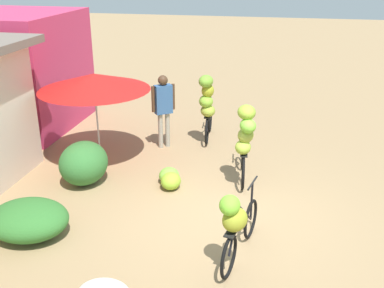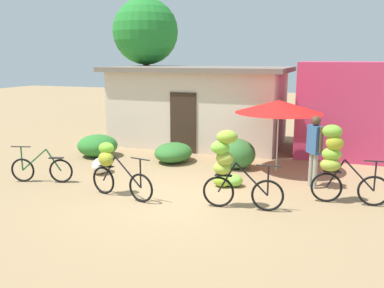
# 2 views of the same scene
# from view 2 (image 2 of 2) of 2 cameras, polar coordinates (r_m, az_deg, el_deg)

# --- Properties ---
(ground_plane) EXTENTS (60.00, 60.00, 0.00)m
(ground_plane) POSITION_cam_2_polar(r_m,az_deg,el_deg) (9.34, -2.24, -7.53)
(ground_plane) COLOR #9A7C55
(building_low) EXTENTS (6.38, 3.62, 2.79)m
(building_low) POSITION_cam_2_polar(r_m,az_deg,el_deg) (14.94, 0.96, 5.39)
(building_low) COLOR beige
(building_low) RESTS_ON ground
(shop_pink) EXTENTS (3.20, 2.80, 2.98)m
(shop_pink) POSITION_cam_2_polar(r_m,az_deg,el_deg) (14.26, 21.13, 4.59)
(shop_pink) COLOR #CA3560
(shop_pink) RESTS_ON ground
(tree_behind_building) EXTENTS (2.69, 2.69, 5.50)m
(tree_behind_building) POSITION_cam_2_polar(r_m,az_deg,el_deg) (17.58, -6.47, 15.15)
(tree_behind_building) COLOR brown
(tree_behind_building) RESTS_ON ground
(hedge_bush_front_left) EXTENTS (1.27, 1.25, 0.70)m
(hedge_bush_front_left) POSITION_cam_2_polar(r_m,az_deg,el_deg) (13.47, -12.97, -0.22)
(hedge_bush_front_left) COLOR #2F792D
(hedge_bush_front_left) RESTS_ON ground
(hedge_bush_front_right) EXTENTS (1.12, 1.32, 0.58)m
(hedge_bush_front_right) POSITION_cam_2_polar(r_m,az_deg,el_deg) (12.45, -2.60, -1.18)
(hedge_bush_front_right) COLOR #33712D
(hedge_bush_front_right) RESTS_ON ground
(hedge_bush_mid) EXTENTS (1.10, 0.94, 0.86)m
(hedge_bush_mid) POSITION_cam_2_polar(r_m,az_deg,el_deg) (11.73, 6.15, -1.34)
(hedge_bush_mid) COLOR #347132
(hedge_bush_mid) RESTS_ON ground
(market_umbrella) EXTENTS (2.39, 2.39, 1.98)m
(market_umbrella) POSITION_cam_2_polar(r_m,az_deg,el_deg) (11.42, 11.97, 5.13)
(market_umbrella) COLOR beige
(market_umbrella) RESTS_ON ground
(bicycle_leftmost) EXTENTS (1.56, 0.48, 0.93)m
(bicycle_leftmost) POSITION_cam_2_polar(r_m,az_deg,el_deg) (11.07, -20.16, -3.31)
(bicycle_leftmost) COLOR black
(bicycle_leftmost) RESTS_ON ground
(bicycle_near_pile) EXTENTS (1.72, 0.49, 1.22)m
(bicycle_near_pile) POSITION_cam_2_polar(r_m,az_deg,el_deg) (9.45, -11.03, -2.93)
(bicycle_near_pile) COLOR black
(bicycle_near_pile) RESTS_ON ground
(bicycle_center_loaded) EXTENTS (1.69, 0.46, 1.66)m
(bicycle_center_loaded) POSITION_cam_2_polar(r_m,az_deg,el_deg) (8.49, 5.14, -2.56)
(bicycle_center_loaded) COLOR black
(bicycle_center_loaded) RESTS_ON ground
(bicycle_by_shop) EXTENTS (1.63, 0.48, 1.71)m
(bicycle_by_shop) POSITION_cam_2_polar(r_m,az_deg,el_deg) (9.31, 19.41, -1.85)
(bicycle_by_shop) COLOR black
(bicycle_by_shop) RESTS_ON ground
(banana_pile_on_ground) EXTENTS (0.77, 0.56, 0.33)m
(banana_pile_on_ground) POSITION_cam_2_polar(r_m,az_deg,el_deg) (10.14, 4.97, -5.03)
(banana_pile_on_ground) COLOR #7EC53F
(banana_pile_on_ground) RESTS_ON ground
(produce_sack) EXTENTS (0.55, 0.76, 0.44)m
(produce_sack) POSITION_cam_2_polar(r_m,az_deg,el_deg) (11.50, -12.52, -2.92)
(produce_sack) COLOR silver
(produce_sack) RESTS_ON ground
(person_vendor) EXTENTS (0.40, 0.48, 1.76)m
(person_vendor) POSITION_cam_2_polar(r_m,az_deg,el_deg) (10.24, 16.66, 0.02)
(person_vendor) COLOR gray
(person_vendor) RESTS_ON ground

